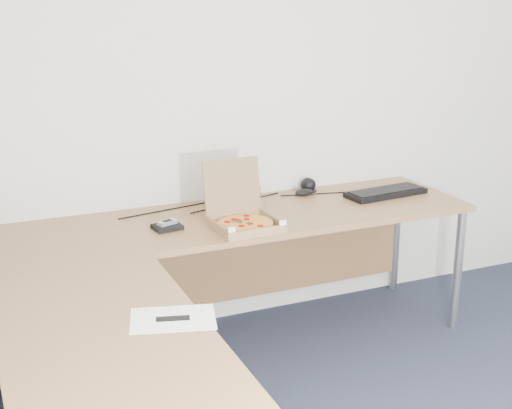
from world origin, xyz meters
name	(u,v)px	position (x,y,z in m)	size (l,w,h in m)	color
desk	(206,258)	(-0.82, 0.97, 0.70)	(2.50, 2.20, 0.73)	olive
pizza_box	(244,220)	(-0.54, 1.23, 0.77)	(0.30, 0.35, 0.31)	#957448
drinking_glass	(254,197)	(-0.36, 1.50, 0.79)	(0.07, 0.07, 0.12)	white
keyboard	(386,193)	(0.42, 1.43, 0.74)	(0.47, 0.17, 0.03)	black
mouse	(304,192)	(-0.01, 1.61, 0.75)	(0.11, 0.07, 0.04)	black
wallet	(167,227)	(-0.89, 1.35, 0.74)	(0.13, 0.11, 0.02)	black
phone	(167,222)	(-0.89, 1.36, 0.76)	(0.09, 0.05, 0.02)	#B2B5BA
paper_sheet	(173,319)	(-1.16, 0.39, 0.73)	(0.30, 0.21, 0.00)	white
dome_speaker	(308,184)	(0.05, 1.68, 0.77)	(0.10, 0.10, 0.08)	black
cable_bundle	(236,203)	(-0.42, 1.62, 0.73)	(0.66, 0.04, 0.01)	black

